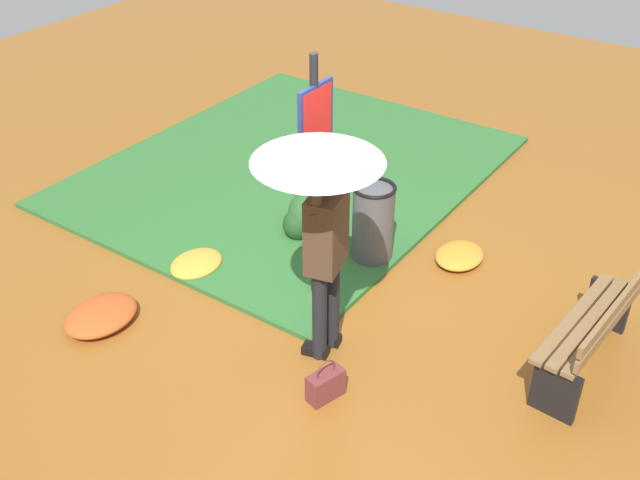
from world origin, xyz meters
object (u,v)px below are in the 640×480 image
at_px(person_with_umbrella, 322,194).
at_px(trash_bin, 373,224).
at_px(handbag, 326,385).
at_px(info_sign_post, 315,154).
at_px(park_bench, 593,330).

distance_m(person_with_umbrella, trash_bin, 1.87).
bearing_deg(handbag, person_with_umbrella, -141.36).
bearing_deg(info_sign_post, trash_bin, 170.38).
bearing_deg(info_sign_post, handbag, 38.38).
height_order(park_bench, trash_bin, trash_bin).
distance_m(person_with_umbrella, handbag, 1.50).
xyz_separation_m(person_with_umbrella, info_sign_post, (-0.66, -0.52, -0.11)).
bearing_deg(trash_bin, person_with_umbrella, 15.26).
bearing_deg(park_bench, info_sign_post, -79.61).
height_order(person_with_umbrella, info_sign_post, info_sign_post).
relative_size(info_sign_post, handbag, 6.22).
distance_m(person_with_umbrella, park_bench, 2.44).
height_order(info_sign_post, trash_bin, info_sign_post).
distance_m(handbag, trash_bin, 1.96).
height_order(person_with_umbrella, park_bench, person_with_umbrella).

